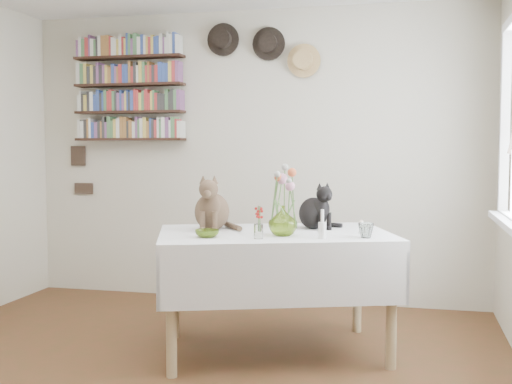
% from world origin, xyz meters
% --- Properties ---
extents(room, '(4.08, 4.58, 2.58)m').
position_xyz_m(room, '(0.00, 0.00, 1.25)').
color(room, brown).
rests_on(room, ground).
extents(dining_table, '(1.70, 1.37, 0.79)m').
position_xyz_m(dining_table, '(0.48, 0.86, 0.59)').
color(dining_table, white).
rests_on(dining_table, room).
extents(tabby_cat, '(0.29, 0.35, 0.37)m').
position_xyz_m(tabby_cat, '(0.05, 0.90, 0.97)').
color(tabby_cat, brown).
rests_on(tabby_cat, dining_table).
extents(black_cat, '(0.34, 0.34, 0.32)m').
position_xyz_m(black_cat, '(0.70, 1.12, 0.95)').
color(black_cat, black).
rests_on(black_cat, dining_table).
extents(flower_vase, '(0.19, 0.19, 0.19)m').
position_xyz_m(flower_vase, '(0.56, 0.71, 0.88)').
color(flower_vase, '#AECE4E').
rests_on(flower_vase, dining_table).
extents(green_bowl, '(0.16, 0.16, 0.05)m').
position_xyz_m(green_bowl, '(0.13, 0.54, 0.81)').
color(green_bowl, '#AECE4E').
rests_on(green_bowl, dining_table).
extents(drinking_glass, '(0.14, 0.14, 0.09)m').
position_xyz_m(drinking_glass, '(1.07, 0.74, 0.83)').
color(drinking_glass, white).
rests_on(drinking_glass, dining_table).
extents(candlestick, '(0.05, 0.05, 0.18)m').
position_xyz_m(candlestick, '(0.82, 0.65, 0.84)').
color(candlestick, white).
rests_on(candlestick, dining_table).
extents(berry_jar, '(0.06, 0.06, 0.22)m').
position_xyz_m(berry_jar, '(0.45, 0.55, 0.88)').
color(berry_jar, white).
rests_on(berry_jar, dining_table).
extents(porcelain_figurine, '(0.05, 0.05, 0.09)m').
position_xyz_m(porcelain_figurine, '(1.03, 0.93, 0.82)').
color(porcelain_figurine, white).
rests_on(porcelain_figurine, dining_table).
extents(flower_bouquet, '(0.17, 0.13, 0.39)m').
position_xyz_m(flower_bouquet, '(0.57, 0.72, 1.13)').
color(flower_bouquet, '#4C7233').
rests_on(flower_bouquet, flower_vase).
extents(bookshelf_unit, '(1.00, 0.16, 0.91)m').
position_xyz_m(bookshelf_unit, '(-1.10, 2.16, 1.84)').
color(bookshelf_unit, '#321D14').
rests_on(bookshelf_unit, room).
extents(wall_hats, '(0.98, 0.09, 0.48)m').
position_xyz_m(wall_hats, '(0.12, 2.19, 2.17)').
color(wall_hats, black).
rests_on(wall_hats, room).
extents(wall_art_plaques, '(0.21, 0.02, 0.44)m').
position_xyz_m(wall_art_plaques, '(-1.63, 2.23, 1.12)').
color(wall_art_plaques, '#38281E').
rests_on(wall_art_plaques, room).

